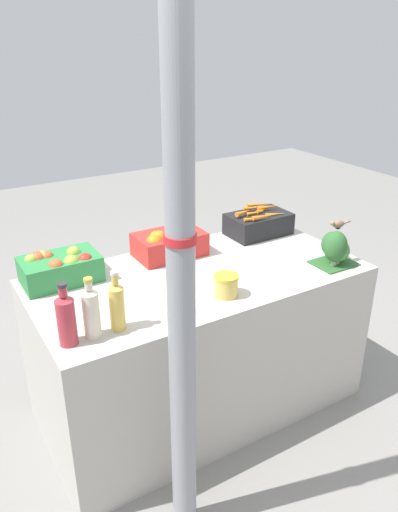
{
  "coord_description": "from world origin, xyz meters",
  "views": [
    {
      "loc": [
        -1.19,
        -1.97,
        1.97
      ],
      "look_at": [
        0.0,
        0.0,
        0.93
      ],
      "focal_mm": 35.0,
      "sensor_mm": 36.0,
      "label": 1
    }
  ],
  "objects_px": {
    "broccoli_pile": "(335,248)",
    "juice_bottle_ruby": "(66,319)",
    "sparrow_bird": "(338,224)",
    "orange_crate": "(168,243)",
    "support_pole": "(180,259)",
    "pickle_jar": "(226,285)",
    "juice_bottle_cloudy": "(91,312)",
    "juice_bottle_golden": "(117,305)",
    "apple_crate": "(60,267)",
    "carrot_crate": "(258,223)"
  },
  "relations": [
    {
      "from": "support_pole",
      "to": "broccoli_pile",
      "type": "bearing_deg",
      "value": 18.12
    },
    {
      "from": "juice_bottle_ruby",
      "to": "juice_bottle_golden",
      "type": "bearing_deg",
      "value": -0.0
    },
    {
      "from": "carrot_crate",
      "to": "sparrow_bird",
      "type": "xyz_separation_m",
      "value": [
        0.09,
        -0.55,
        0.15
      ]
    },
    {
      "from": "juice_bottle_cloudy",
      "to": "juice_bottle_golden",
      "type": "relative_size",
      "value": 0.99
    },
    {
      "from": "carrot_crate",
      "to": "juice_bottle_ruby",
      "type": "relative_size",
      "value": 1.39
    },
    {
      "from": "apple_crate",
      "to": "sparrow_bird",
      "type": "height_order",
      "value": "sparrow_bird"
    },
    {
      "from": "apple_crate",
      "to": "carrot_crate",
      "type": "distance_m",
      "value": 1.23
    },
    {
      "from": "pickle_jar",
      "to": "sparrow_bird",
      "type": "height_order",
      "value": "sparrow_bird"
    },
    {
      "from": "apple_crate",
      "to": "sparrow_bird",
      "type": "xyz_separation_m",
      "value": [
        1.32,
        -0.55,
        0.15
      ]
    },
    {
      "from": "orange_crate",
      "to": "juice_bottle_ruby",
      "type": "relative_size",
      "value": 1.39
    },
    {
      "from": "broccoli_pile",
      "to": "sparrow_bird",
      "type": "distance_m",
      "value": 0.13
    },
    {
      "from": "apple_crate",
      "to": "orange_crate",
      "type": "bearing_deg",
      "value": -0.13
    },
    {
      "from": "sparrow_bird",
      "to": "pickle_jar",
      "type": "bearing_deg",
      "value": 5.86
    },
    {
      "from": "juice_bottle_golden",
      "to": "support_pole",
      "type": "bearing_deg",
      "value": -75.39
    },
    {
      "from": "orange_crate",
      "to": "juice_bottle_cloudy",
      "type": "bearing_deg",
      "value": -139.04
    },
    {
      "from": "broccoli_pile",
      "to": "pickle_jar",
      "type": "distance_m",
      "value": 0.69
    },
    {
      "from": "juice_bottle_ruby",
      "to": "support_pole",
      "type": "bearing_deg",
      "value": -50.36
    },
    {
      "from": "pickle_jar",
      "to": "juice_bottle_cloudy",
      "type": "bearing_deg",
      "value": -179.52
    },
    {
      "from": "carrot_crate",
      "to": "broccoli_pile",
      "type": "height_order",
      "value": "broccoli_pile"
    },
    {
      "from": "carrot_crate",
      "to": "juice_bottle_cloudy",
      "type": "xyz_separation_m",
      "value": [
        -1.26,
        -0.56,
        0.04
      ]
    },
    {
      "from": "broccoli_pile",
      "to": "pickle_jar",
      "type": "xyz_separation_m",
      "value": [
        -0.69,
        0.01,
        -0.04
      ]
    },
    {
      "from": "apple_crate",
      "to": "juice_bottle_golden",
      "type": "xyz_separation_m",
      "value": [
        0.07,
        -0.55,
        0.04
      ]
    },
    {
      "from": "sparrow_bird",
      "to": "orange_crate",
      "type": "bearing_deg",
      "value": -31.54
    },
    {
      "from": "broccoli_pile",
      "to": "juice_bottle_cloudy",
      "type": "height_order",
      "value": "juice_bottle_cloudy"
    },
    {
      "from": "apple_crate",
      "to": "broccoli_pile",
      "type": "distance_m",
      "value": 1.42
    },
    {
      "from": "juice_bottle_ruby",
      "to": "sparrow_bird",
      "type": "relative_size",
      "value": 1.99
    },
    {
      "from": "carrot_crate",
      "to": "pickle_jar",
      "type": "height_order",
      "value": "carrot_crate"
    },
    {
      "from": "juice_bottle_golden",
      "to": "sparrow_bird",
      "type": "bearing_deg",
      "value": 0.34
    },
    {
      "from": "juice_bottle_ruby",
      "to": "juice_bottle_cloudy",
      "type": "xyz_separation_m",
      "value": [
        0.1,
        0.0,
        -0.0
      ]
    },
    {
      "from": "juice_bottle_golden",
      "to": "sparrow_bird",
      "type": "height_order",
      "value": "juice_bottle_golden"
    },
    {
      "from": "apple_crate",
      "to": "orange_crate",
      "type": "xyz_separation_m",
      "value": [
        0.6,
        -0.0,
        -0.0
      ]
    },
    {
      "from": "broccoli_pile",
      "to": "juice_bottle_ruby",
      "type": "bearing_deg",
      "value": 179.94
    },
    {
      "from": "orange_crate",
      "to": "apple_crate",
      "type": "bearing_deg",
      "value": 179.87
    },
    {
      "from": "sparrow_bird",
      "to": "carrot_crate",
      "type": "bearing_deg",
      "value": -74.91
    },
    {
      "from": "juice_bottle_cloudy",
      "to": "juice_bottle_golden",
      "type": "height_order",
      "value": "juice_bottle_golden"
    },
    {
      "from": "broccoli_pile",
      "to": "juice_bottle_golden",
      "type": "bearing_deg",
      "value": 179.93
    },
    {
      "from": "pickle_jar",
      "to": "support_pole",
      "type": "bearing_deg",
      "value": -139.87
    },
    {
      "from": "carrot_crate",
      "to": "juice_bottle_ruby",
      "type": "bearing_deg",
      "value": -157.87
    },
    {
      "from": "apple_crate",
      "to": "pickle_jar",
      "type": "relative_size",
      "value": 3.22
    },
    {
      "from": "juice_bottle_golden",
      "to": "pickle_jar",
      "type": "height_order",
      "value": "juice_bottle_golden"
    },
    {
      "from": "carrot_crate",
      "to": "juice_bottle_golden",
      "type": "distance_m",
      "value": 1.28
    },
    {
      "from": "broccoli_pile",
      "to": "pickle_jar",
      "type": "relative_size",
      "value": 1.89
    },
    {
      "from": "juice_bottle_cloudy",
      "to": "carrot_crate",
      "type": "bearing_deg",
      "value": 23.72
    },
    {
      "from": "juice_bottle_golden",
      "to": "carrot_crate",
      "type": "bearing_deg",
      "value": 25.7
    },
    {
      "from": "pickle_jar",
      "to": "broccoli_pile",
      "type": "bearing_deg",
      "value": -0.58
    },
    {
      "from": "carrot_crate",
      "to": "pickle_jar",
      "type": "bearing_deg",
      "value": -137.8
    },
    {
      "from": "support_pole",
      "to": "juice_bottle_golden",
      "type": "relative_size",
      "value": 9.52
    },
    {
      "from": "support_pole",
      "to": "carrot_crate",
      "type": "bearing_deg",
      "value": 41.33
    },
    {
      "from": "apple_crate",
      "to": "pickle_jar",
      "type": "bearing_deg",
      "value": -41.44
    },
    {
      "from": "support_pole",
      "to": "pickle_jar",
      "type": "distance_m",
      "value": 0.71
    }
  ]
}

